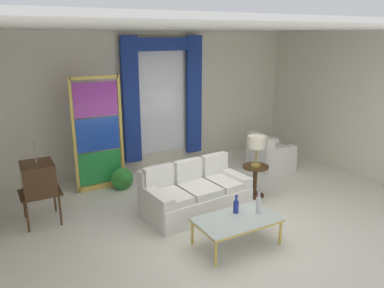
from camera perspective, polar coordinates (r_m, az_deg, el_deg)
ground_plane at (r=6.45m, az=4.67°, el=-10.87°), size 16.00×16.00×0.00m
wall_rear at (r=8.56m, az=-6.63°, el=6.50°), size 8.00×0.12×3.00m
wall_right at (r=8.84m, az=22.82°, el=5.65°), size 0.12×7.00×3.00m
ceiling_slab at (r=6.42m, az=1.15°, el=17.02°), size 8.00×7.60×0.04m
curtained_window at (r=8.50m, az=-4.34°, el=8.13°), size 2.00×0.17×2.70m
couch_white_long at (r=6.54m, az=0.23°, el=-7.43°), size 1.82×1.06×0.86m
coffee_table at (r=5.54m, az=6.73°, el=-11.37°), size 1.18×0.70×0.41m
bottle_blue_decanter at (r=5.64m, az=6.63°, el=-9.19°), size 0.08×0.08×0.28m
bottle_crystal_tall at (r=5.67m, az=9.97°, el=-8.88°), size 0.07×0.07×0.34m
vintage_tv at (r=6.47m, az=-22.09°, el=-4.93°), size 0.62×0.61×1.35m
armchair_white at (r=8.71m, az=11.48°, el=-1.78°), size 0.88×0.88×0.80m
stained_glass_divider at (r=7.41m, az=-13.90°, el=1.10°), size 0.95×0.05×2.20m
peacock_figurine at (r=7.46m, az=-10.14°, el=-5.36°), size 0.44×0.60×0.50m
round_side_table at (r=7.16m, az=9.44°, el=-5.08°), size 0.48×0.48×0.59m
table_lamp_brass at (r=6.95m, az=9.70°, el=0.10°), size 0.32×0.32×0.57m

